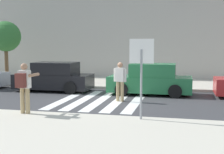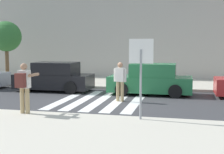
# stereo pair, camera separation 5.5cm
# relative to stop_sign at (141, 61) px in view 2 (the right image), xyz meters

# --- Properties ---
(ground_plane) EXTENTS (120.00, 120.00, 0.00)m
(ground_plane) POSITION_rel_stop_sign_xyz_m (-2.31, 3.53, -1.98)
(ground_plane) COLOR #38383A
(sidewalk_near) EXTENTS (60.00, 6.00, 0.14)m
(sidewalk_near) POSITION_rel_stop_sign_xyz_m (-2.31, -2.67, -1.91)
(sidewalk_near) COLOR beige
(sidewalk_near) RESTS_ON ground
(sidewalk_far) EXTENTS (60.00, 4.80, 0.14)m
(sidewalk_far) POSITION_rel_stop_sign_xyz_m (-2.31, 9.53, -1.91)
(sidewalk_far) COLOR beige
(sidewalk_far) RESTS_ON ground
(building_facade_far) EXTENTS (56.00, 4.00, 6.14)m
(building_facade_far) POSITION_rel_stop_sign_xyz_m (-2.31, 13.93, 1.09)
(building_facade_far) COLOR #ADA89E
(building_facade_far) RESTS_ON ground
(crosswalk_stripe_0) EXTENTS (0.44, 5.20, 0.01)m
(crosswalk_stripe_0) POSITION_rel_stop_sign_xyz_m (-3.91, 3.73, -1.98)
(crosswalk_stripe_0) COLOR silver
(crosswalk_stripe_0) RESTS_ON ground
(crosswalk_stripe_1) EXTENTS (0.44, 5.20, 0.01)m
(crosswalk_stripe_1) POSITION_rel_stop_sign_xyz_m (-3.11, 3.73, -1.98)
(crosswalk_stripe_1) COLOR silver
(crosswalk_stripe_1) RESTS_ON ground
(crosswalk_stripe_2) EXTENTS (0.44, 5.20, 0.01)m
(crosswalk_stripe_2) POSITION_rel_stop_sign_xyz_m (-2.31, 3.73, -1.98)
(crosswalk_stripe_2) COLOR silver
(crosswalk_stripe_2) RESTS_ON ground
(crosswalk_stripe_3) EXTENTS (0.44, 5.20, 0.01)m
(crosswalk_stripe_3) POSITION_rel_stop_sign_xyz_m (-1.51, 3.73, -1.98)
(crosswalk_stripe_3) COLOR silver
(crosswalk_stripe_3) RESTS_ON ground
(crosswalk_stripe_4) EXTENTS (0.44, 5.20, 0.01)m
(crosswalk_stripe_4) POSITION_rel_stop_sign_xyz_m (-0.71, 3.73, -1.98)
(crosswalk_stripe_4) COLOR silver
(crosswalk_stripe_4) RESTS_ON ground
(stop_sign) EXTENTS (0.76, 0.08, 2.53)m
(stop_sign) POSITION_rel_stop_sign_xyz_m (0.00, 0.00, 0.00)
(stop_sign) COLOR gray
(stop_sign) RESTS_ON sidewalk_near
(photographer_with_backpack) EXTENTS (0.62, 0.87, 1.72)m
(photographer_with_backpack) POSITION_rel_stop_sign_xyz_m (-3.98, -0.11, -0.82)
(photographer_with_backpack) COLOR tan
(photographer_with_backpack) RESTS_ON sidewalk_near
(pedestrian_crossing) EXTENTS (0.57, 0.29, 1.72)m
(pedestrian_crossing) POSITION_rel_stop_sign_xyz_m (-1.41, 3.60, -1.01)
(pedestrian_crossing) COLOR tan
(pedestrian_crossing) RESTS_ON ground
(parked_car_black) EXTENTS (4.10, 1.92, 1.55)m
(parked_car_black) POSITION_rel_stop_sign_xyz_m (-5.46, 5.83, -1.26)
(parked_car_black) COLOR black
(parked_car_black) RESTS_ON ground
(parked_car_green) EXTENTS (4.10, 1.92, 1.55)m
(parked_car_green) POSITION_rel_stop_sign_xyz_m (-0.30, 5.83, -1.26)
(parked_car_green) COLOR #236B3D
(parked_car_green) RESTS_ON ground
(street_tree_west) EXTENTS (1.95, 1.95, 3.85)m
(street_tree_west) POSITION_rel_stop_sign_xyz_m (-9.95, 8.54, 1.00)
(street_tree_west) COLOR brown
(street_tree_west) RESTS_ON sidewalk_far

